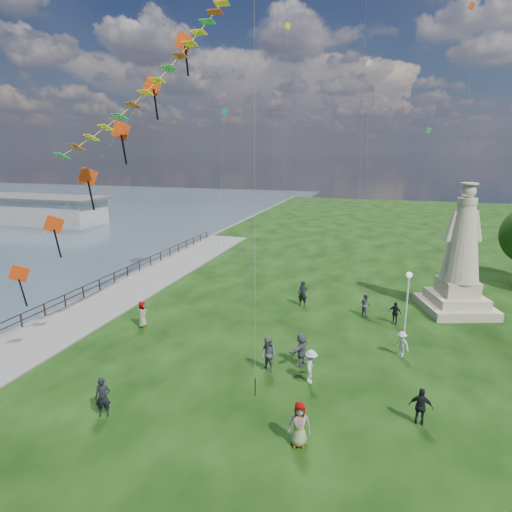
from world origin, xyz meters
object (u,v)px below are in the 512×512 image
(person_2, at_px, (311,367))
(person_8, at_px, (401,344))
(person_9, at_px, (395,313))
(lamppost, at_px, (408,289))
(person_10, at_px, (142,314))
(person_0, at_px, (103,397))
(statue, at_px, (460,265))
(person_6, at_px, (303,294))
(pier_pavilion, at_px, (23,208))
(person_4, at_px, (299,424))
(person_11, at_px, (301,349))
(person_3, at_px, (421,407))
(person_1, at_px, (268,355))
(person_7, at_px, (366,305))

(person_2, distance_m, person_8, 6.08)
(person_9, bearing_deg, person_8, -58.74)
(lamppost, bearing_deg, person_2, -121.19)
(person_10, bearing_deg, person_0, -167.90)
(statue, xyz_separation_m, person_6, (-10.69, -2.21, -2.51))
(pier_pavilion, height_order, lamppost, lamppost)
(person_4, xyz_separation_m, person_11, (-1.18, 6.38, -0.00))
(person_3, bearing_deg, person_0, 19.47)
(person_1, bearing_deg, person_11, 65.19)
(person_8, xyz_separation_m, person_10, (-16.07, -0.61, 0.13))
(lamppost, bearing_deg, person_0, -134.35)
(person_6, bearing_deg, person_0, -109.35)
(lamppost, bearing_deg, person_9, 113.49)
(person_1, height_order, person_2, person_1)
(person_1, bearing_deg, person_4, -35.99)
(person_9, height_order, person_10, person_10)
(person_8, bearing_deg, lamppost, 121.97)
(lamppost, relative_size, person_7, 2.47)
(person_7, xyz_separation_m, person_11, (-2.90, -8.33, 0.11))
(pier_pavilion, relative_size, person_4, 16.31)
(person_3, bearing_deg, person_1, -13.11)
(person_10, bearing_deg, pier_pavilion, 42.50)
(person_1, height_order, person_8, person_1)
(pier_pavilion, bearing_deg, person_3, -33.14)
(person_7, bearing_deg, pier_pavilion, 23.10)
(pier_pavilion, relative_size, person_7, 18.53)
(person_4, height_order, person_10, person_4)
(person_10, bearing_deg, person_6, -62.88)
(pier_pavilion, distance_m, person_9, 65.16)
(statue, height_order, person_9, statue)
(person_9, bearing_deg, person_10, -133.35)
(statue, distance_m, person_8, 9.73)
(statue, bearing_deg, person_6, 173.28)
(person_2, distance_m, person_3, 5.38)
(person_2, bearing_deg, person_6, 6.00)
(lamppost, xyz_separation_m, person_0, (-12.77, -13.06, -1.99))
(pier_pavilion, height_order, person_8, pier_pavilion)
(person_1, xyz_separation_m, person_11, (1.51, 1.21, -0.03))
(pier_pavilion, height_order, statue, statue)
(pier_pavilion, height_order, person_9, pier_pavilion)
(person_3, relative_size, person_9, 1.10)
(person_9, bearing_deg, statue, 68.97)
(person_0, height_order, person_1, person_1)
(person_2, height_order, person_6, person_6)
(person_2, height_order, person_10, person_10)
(statue, xyz_separation_m, lamppost, (-3.57, -5.07, -0.56))
(pier_pavilion, distance_m, person_2, 66.15)
(person_0, relative_size, person_11, 0.97)
(person_4, bearing_deg, person_6, 88.19)
(person_1, xyz_separation_m, person_4, (2.69, -5.17, -0.03))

